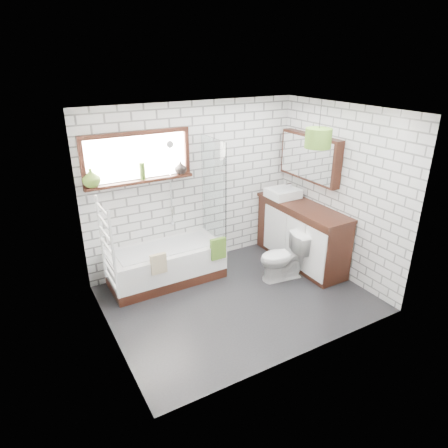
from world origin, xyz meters
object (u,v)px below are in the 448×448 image
bathtub (166,264)px  pendant (318,138)px  basin (283,193)px  toilet (283,257)px  vanity (301,234)px

bathtub → pendant: bearing=-29.3°
basin → toilet: bearing=-124.9°
bathtub → toilet: bearing=-27.9°
toilet → pendant: bearing=62.2°
vanity → basin: (-0.06, 0.44, 0.56)m
vanity → pendant: (-0.29, -0.50, 1.61)m
bathtub → pendant: 2.76m
bathtub → basin: size_ratio=3.43×
bathtub → toilet: size_ratio=2.33×
vanity → bathtub: bearing=166.3°
bathtub → vanity: bearing=-13.7°
toilet → pendant: (0.28, -0.21, 1.75)m
toilet → pendant: 1.78m
toilet → vanity: bearing=125.3°
basin → pendant: 1.44m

